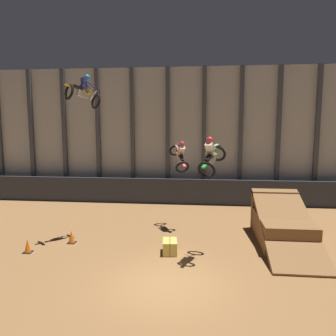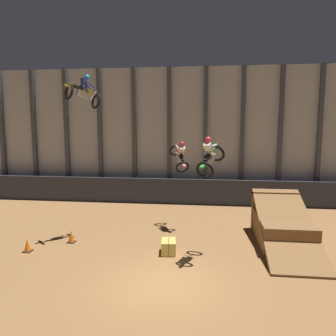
# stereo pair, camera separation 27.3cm
# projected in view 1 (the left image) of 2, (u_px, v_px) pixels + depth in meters

# --- Properties ---
(ground_plane) EXTENTS (60.00, 60.00, 0.00)m
(ground_plane) POSITION_uv_depth(u_px,v_px,m) (166.00, 285.00, 11.21)
(ground_plane) COLOR olive
(arena_back_wall) EXTENTS (32.00, 0.40, 9.43)m
(arena_back_wall) POSITION_uv_depth(u_px,v_px,m) (186.00, 135.00, 23.15)
(arena_back_wall) COLOR #ADB2B7
(arena_back_wall) RESTS_ON ground_plane
(lower_barrier) EXTENTS (31.36, 0.20, 1.75)m
(lower_barrier) POSITION_uv_depth(u_px,v_px,m) (184.00, 192.00, 22.47)
(lower_barrier) COLOR #2D333D
(lower_barrier) RESTS_ON ground_plane
(dirt_ramp) EXTENTS (2.30, 5.76, 2.22)m
(dirt_ramp) POSITION_uv_depth(u_px,v_px,m) (281.00, 225.00, 15.43)
(dirt_ramp) COLOR brown
(dirt_ramp) RESTS_ON ground_plane
(rider_bike_left_air) EXTENTS (1.63, 1.72, 1.61)m
(rider_bike_left_air) POSITION_uv_depth(u_px,v_px,m) (84.00, 92.00, 15.11)
(rider_bike_left_air) COLOR black
(rider_bike_center_air) EXTENTS (1.29, 1.84, 1.70)m
(rider_bike_center_air) POSITION_uv_depth(u_px,v_px,m) (180.00, 155.00, 17.06)
(rider_bike_center_air) COLOR black
(rider_bike_right_air) EXTENTS (1.28, 1.89, 1.67)m
(rider_bike_right_air) POSITION_uv_depth(u_px,v_px,m) (211.00, 157.00, 13.00)
(rider_bike_right_air) COLOR black
(traffic_cone_near_ramp) EXTENTS (0.36, 0.36, 0.58)m
(traffic_cone_near_ramp) POSITION_uv_depth(u_px,v_px,m) (28.00, 246.00, 14.00)
(traffic_cone_near_ramp) COLOR black
(traffic_cone_near_ramp) RESTS_ON ground_plane
(traffic_cone_arena_edge) EXTENTS (0.36, 0.36, 0.58)m
(traffic_cone_arena_edge) POSITION_uv_depth(u_px,v_px,m) (72.00, 237.00, 15.13)
(traffic_cone_arena_edge) COLOR black
(traffic_cone_arena_edge) RESTS_ON ground_plane
(hay_bale_trackside) EXTENTS (0.69, 0.96, 0.57)m
(hay_bale_trackside) POSITION_uv_depth(u_px,v_px,m) (170.00, 247.00, 13.95)
(hay_bale_trackside) COLOR #CCB751
(hay_bale_trackside) RESTS_ON ground_plane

